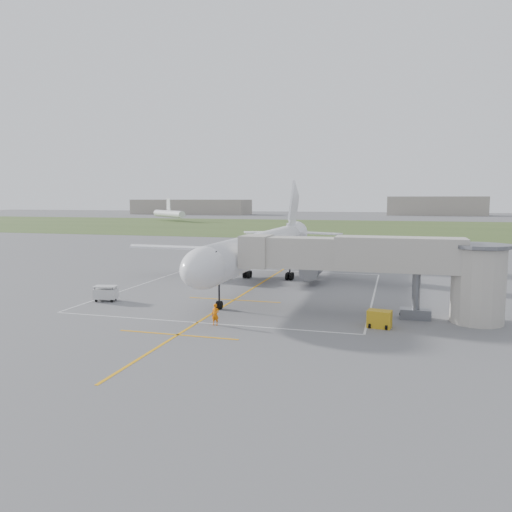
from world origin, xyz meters
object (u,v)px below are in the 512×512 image
(baggage_cart, at_px, (106,293))
(gpu_unit, at_px, (379,319))
(airliner, at_px, (261,248))
(ramp_worker_wing, at_px, (208,273))
(ramp_worker_nose, at_px, (215,314))
(jet_bridge, at_px, (390,265))

(baggage_cart, bearing_deg, gpu_unit, -18.53)
(airliner, xyz_separation_m, ramp_worker_wing, (-7.52, 1.22, -3.50))
(gpu_unit, distance_m, ramp_worker_nose, 13.59)
(airliner, xyz_separation_m, baggage_cart, (-12.61, -14.88, -3.58))
(ramp_worker_nose, bearing_deg, airliner, 99.70)
(airliner, bearing_deg, baggage_cart, -130.28)
(ramp_worker_nose, bearing_deg, gpu_unit, 17.35)
(gpu_unit, xyz_separation_m, baggage_cart, (-27.65, 3.30, 0.11))
(gpu_unit, bearing_deg, ramp_worker_nose, -159.60)
(jet_bridge, relative_size, ramp_worker_nose, 12.84)
(jet_bridge, distance_m, baggage_cart, 28.61)
(ramp_worker_wing, bearing_deg, gpu_unit, 161.15)
(baggage_cart, relative_size, ramp_worker_wing, 1.41)
(baggage_cart, bearing_deg, ramp_worker_wing, 60.73)
(ramp_worker_nose, xyz_separation_m, ramp_worker_wing, (-9.30, 22.33, -0.02))
(jet_bridge, distance_m, gpu_unit, 5.68)
(airliner, relative_size, ramp_worker_nose, 25.64)
(airliner, distance_m, jet_bridge, 21.22)
(gpu_unit, distance_m, ramp_worker_wing, 29.76)
(gpu_unit, bearing_deg, ramp_worker_wing, 147.26)
(gpu_unit, distance_m, baggage_cart, 27.85)
(baggage_cart, xyz_separation_m, ramp_worker_nose, (14.39, -6.24, 0.10))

